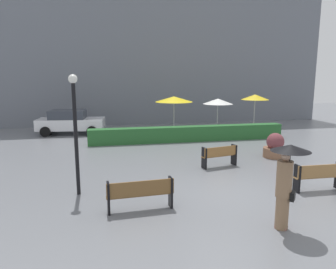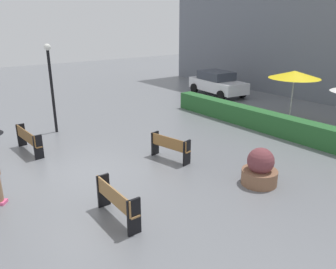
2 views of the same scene
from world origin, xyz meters
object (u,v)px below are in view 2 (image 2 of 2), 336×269
Objects in this scene: bench_mid_center at (170,146)px; patio_umbrella_yellow at (295,75)px; bench_near_left at (28,139)px; lamp_post at (51,79)px; bench_near_right at (116,200)px; parked_car at (217,83)px; planter_pot at (260,169)px.

bench_mid_center is 7.86m from patio_umbrella_yellow.
lamp_post is (-1.80, 1.68, 1.81)m from bench_near_left.
bench_near_left is 5.31m from bench_mid_center.
lamp_post reaches higher than bench_near_left.
bench_near_left is 5.97m from bench_near_right.
lamp_post is at bearing -159.64° from bench_mid_center.
parked_car is at bearing 103.12° from bench_near_left.
patio_umbrella_yellow is (-3.35, 6.64, 1.80)m from planter_pot.
patio_umbrella_yellow is at bearing 61.28° from lamp_post.
lamp_post is 11.48m from parked_car.
planter_pot is at bearing -63.25° from patio_umbrella_yellow.
planter_pot is 9.39m from lamp_post.
lamp_post is (-5.57, -2.07, 1.82)m from bench_mid_center.
bench_near_right is 0.68× the size of patio_umbrella_yellow.
planter_pot is (6.87, 4.76, -0.05)m from bench_near_left.
planter_pot is 0.30× the size of lamp_post.
parked_car is (-1.22, 11.31, -1.53)m from lamp_post.
planter_pot is 0.46× the size of patio_umbrella_yellow.
lamp_post is 1.54× the size of patio_umbrella_yellow.
bench_near_left reaches higher than bench_mid_center.
planter_pot is 7.65m from patio_umbrella_yellow.
bench_near_left is 0.50× the size of lamp_post.
bench_mid_center is 0.37× the size of parked_car.
patio_umbrella_yellow reaches higher than planter_pot.
lamp_post reaches higher than patio_umbrella_yellow.
bench_near_right is at bearing -56.78° from bench_mid_center.
bench_mid_center is at bearing -53.67° from parked_car.
parked_car reaches higher than planter_pot.
bench_near_left is 8.36m from planter_pot.
patio_umbrella_yellow is (3.52, 11.40, 1.75)m from bench_near_left.
lamp_post reaches higher than bench_mid_center.
parked_car is (-9.90, 8.23, 0.33)m from planter_pot.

